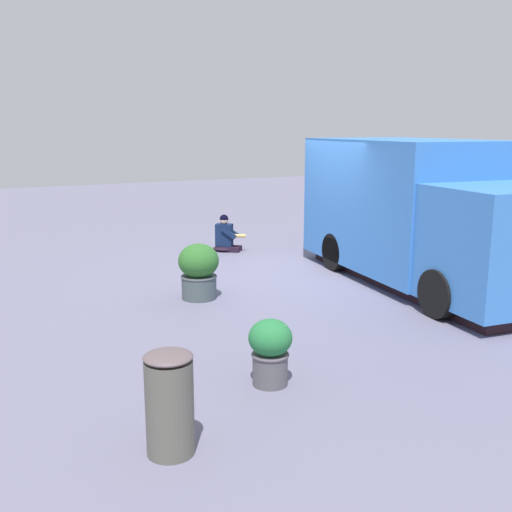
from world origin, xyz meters
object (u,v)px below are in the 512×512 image
Objects in this scene: person_customer at (226,237)px; trash_bin at (170,403)px; planter_flowering_near at (270,349)px; planter_flowering_far at (199,270)px; food_truck at (423,216)px.

person_customer is 0.90× the size of trash_bin.
planter_flowering_near is 0.81× the size of planter_flowering_far.
planter_flowering_far is at bearing -98.33° from planter_flowering_near.
food_truck is at bearing 116.78° from person_customer.
planter_flowering_far is 0.99× the size of trash_bin.
food_truck is 4.12m from planter_flowering_far.
trash_bin is (1.93, 4.34, -0.01)m from planter_flowering_far.
food_truck is 4.67m from person_customer.
planter_flowering_near is (4.50, 2.71, -0.80)m from food_truck.
person_customer is at bearing -63.22° from food_truck.
food_truck is 6.22× the size of planter_flowering_far.
food_truck is 7.68× the size of planter_flowering_near.
trash_bin is at bearing 63.32° from person_customer.
planter_flowering_far is (1.92, 3.32, 0.17)m from person_customer.
planter_flowering_far is at bearing -113.96° from trash_bin.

